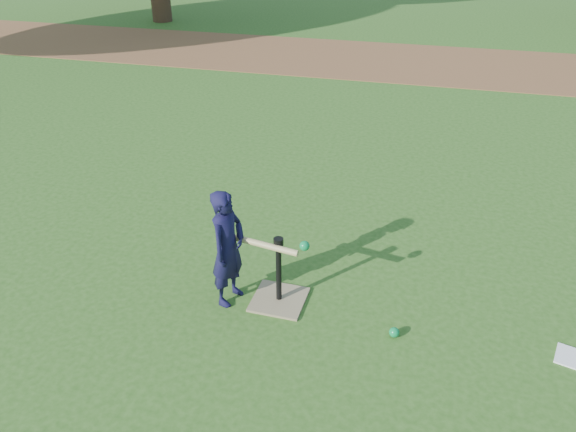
# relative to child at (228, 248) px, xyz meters

# --- Properties ---
(ground) EXTENTS (80.00, 80.00, 0.00)m
(ground) POSITION_rel_child_xyz_m (0.42, 0.42, -0.50)
(ground) COLOR #285116
(ground) RESTS_ON ground
(dirt_strip) EXTENTS (24.00, 3.00, 0.01)m
(dirt_strip) POSITION_rel_child_xyz_m (0.42, 7.92, -0.50)
(dirt_strip) COLOR brown
(dirt_strip) RESTS_ON ground
(child) EXTENTS (0.32, 0.41, 1.01)m
(child) POSITION_rel_child_xyz_m (0.00, 0.00, 0.00)
(child) COLOR black
(child) RESTS_ON ground
(wiffle_ball_ground) EXTENTS (0.08, 0.08, 0.08)m
(wiffle_ball_ground) POSITION_rel_child_xyz_m (1.37, -0.13, -0.46)
(wiffle_ball_ground) COLOR #0B7E3D
(wiffle_ball_ground) RESTS_ON ground
(batting_tee) EXTENTS (0.44, 0.44, 0.61)m
(batting_tee) POSITION_rel_child_xyz_m (0.40, 0.07, -0.39)
(batting_tee) COLOR #8B7A58
(batting_tee) RESTS_ON ground
(swing_action) EXTENTS (0.71, 0.16, 0.13)m
(swing_action) POSITION_rel_child_xyz_m (0.32, 0.04, 0.06)
(swing_action) COLOR tan
(swing_action) RESTS_ON ground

